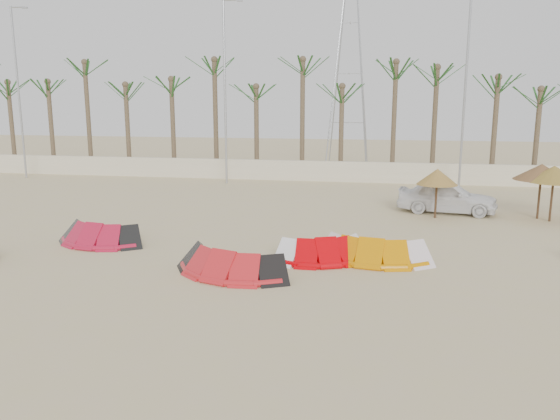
% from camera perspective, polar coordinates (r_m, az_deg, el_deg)
% --- Properties ---
extents(ground, '(120.00, 120.00, 0.00)m').
position_cam_1_polar(ground, '(14.19, -4.49, -9.94)').
color(ground, '#C5AF87').
rests_on(ground, ground).
extents(boundary_wall, '(60.00, 0.30, 1.30)m').
position_cam_1_polar(boundary_wall, '(35.21, 4.76, 4.06)').
color(boundary_wall, beige).
rests_on(boundary_wall, ground).
extents(palm_line, '(52.00, 4.00, 7.70)m').
position_cam_1_polar(palm_line, '(36.37, 6.24, 13.42)').
color(palm_line, brown).
rests_on(palm_line, ground).
extents(lamp_a, '(1.25, 0.14, 11.00)m').
position_cam_1_polar(lamp_a, '(40.27, -25.62, 11.23)').
color(lamp_a, '#A5A8AD').
rests_on(lamp_a, ground).
extents(lamp_b, '(1.25, 0.14, 11.00)m').
position_cam_1_polar(lamp_b, '(34.08, -5.72, 12.43)').
color(lamp_b, '#A5A8AD').
rests_on(lamp_b, ground).
extents(lamp_c, '(1.25, 0.14, 11.00)m').
position_cam_1_polar(lamp_c, '(33.07, 18.85, 11.92)').
color(lamp_c, '#A5A8AD').
rests_on(lamp_c, ground).
extents(pylon, '(3.00, 3.00, 14.00)m').
position_cam_1_polar(pylon, '(41.15, 6.98, 4.18)').
color(pylon, '#A5A8AD').
rests_on(pylon, ground).
extents(kite_red_left, '(3.50, 1.96, 0.90)m').
position_cam_1_polar(kite_red_left, '(21.03, -18.02, -2.16)').
color(kite_red_left, '#B41331').
rests_on(kite_red_left, ground).
extents(kite_red_mid, '(4.00, 2.49, 0.90)m').
position_cam_1_polar(kite_red_mid, '(16.68, -4.94, -5.12)').
color(kite_red_mid, red).
rests_on(kite_red_mid, ground).
extents(kite_red_right, '(3.57, 2.49, 0.90)m').
position_cam_1_polar(kite_red_right, '(18.02, 4.71, -3.86)').
color(kite_red_right, '#CF0006').
rests_on(kite_red_right, ground).
extents(kite_orange, '(3.81, 2.02, 0.90)m').
position_cam_1_polar(kite_orange, '(18.24, 9.72, -3.78)').
color(kite_orange, '#D67F00').
rests_on(kite_orange, ground).
extents(parasol_left, '(1.80, 1.80, 2.20)m').
position_cam_1_polar(parasol_left, '(24.92, 16.11, 3.35)').
color(parasol_left, '#4C331E').
rests_on(parasol_left, ground).
extents(parasol_mid, '(2.25, 2.25, 2.42)m').
position_cam_1_polar(parasol_mid, '(25.97, 26.72, 3.38)').
color(parasol_mid, '#4C331E').
rests_on(parasol_mid, ground).
extents(parasol_right, '(2.35, 2.35, 2.43)m').
position_cam_1_polar(parasol_right, '(26.36, 25.65, 3.60)').
color(parasol_right, '#4C331E').
rests_on(parasol_right, ground).
extents(car, '(4.67, 2.46, 1.51)m').
position_cam_1_polar(car, '(26.38, 17.04, 1.34)').
color(car, white).
rests_on(car, ground).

